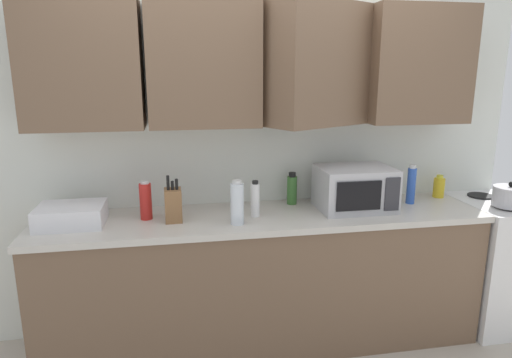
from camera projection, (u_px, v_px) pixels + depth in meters
The scene contains 13 objects.
wall_back_with_cabinets at pixel (258, 104), 2.91m from camera, with size 3.70×0.61×2.60m.
counter_run at pixel (264, 279), 2.95m from camera, with size 2.83×0.63×0.90m.
stove_range at pixel (507, 260), 3.25m from camera, with size 0.76×0.64×0.91m.
kettle at pixel (510, 196), 2.96m from camera, with size 0.21×0.21×0.17m.
microwave at pixel (355, 188), 2.93m from camera, with size 0.48×0.37×0.28m.
dish_rack at pixel (71, 215), 2.63m from camera, with size 0.38×0.30×0.12m, color silver.
knife_block at pixel (173, 205), 2.69m from camera, with size 0.10×0.12×0.29m.
bottle_clear_tall at pixel (237, 203), 2.63m from camera, with size 0.08×0.08×0.27m.
bottle_blue_cleaner at pixel (411, 185), 3.05m from camera, with size 0.06×0.06×0.27m.
bottle_yellow_mustard at pixel (439, 187), 3.22m from camera, with size 0.08×0.08×0.16m.
bottle_white_jar at pixel (255, 199), 2.78m from camera, with size 0.06×0.06×0.23m.
bottle_green_oil at pixel (292, 189), 3.05m from camera, with size 0.07×0.07×0.22m.
bottle_red_sauce at pixel (146, 201), 2.73m from camera, with size 0.07×0.07×0.24m.
Camera 1 is at (-0.54, -2.96, 1.78)m, focal length 31.34 mm.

